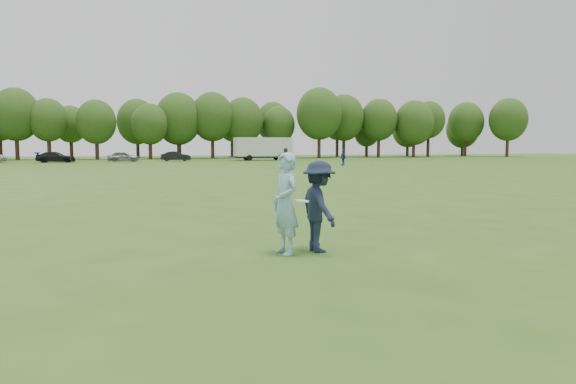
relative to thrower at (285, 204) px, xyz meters
name	(u,v)px	position (x,y,z in m)	size (l,w,h in m)	color
ground	(316,258)	(0.45, -0.52, -0.98)	(200.00, 200.00, 0.00)	#2E5016
thrower	(285,204)	(0.00, 0.00, 0.00)	(0.71, 0.47, 1.95)	#88B9D3
defender	(319,206)	(0.69, 0.03, -0.08)	(1.16, 0.66, 1.79)	#182236
player_far_b	(343,158)	(17.68, 40.53, -0.16)	(0.96, 0.40, 1.64)	navy
player_far_d	(286,156)	(13.49, 47.70, -0.06)	(1.69, 0.54, 1.82)	#252525
car_d	(56,157)	(-12.67, 59.17, -0.32)	(1.84, 4.54, 1.32)	black
car_e	(123,157)	(-4.79, 59.68, -0.31)	(1.57, 3.91, 1.33)	slate
car_f	(176,156)	(1.91, 60.68, -0.32)	(1.38, 3.96, 1.30)	black
field_cone	(372,164)	(20.57, 39.53, -0.83)	(0.28, 0.28, 0.30)	#ED510C
disc_in_play	(302,201)	(0.25, -0.26, 0.07)	(0.32, 0.32, 0.05)	white
cargo_trailer	(263,148)	(13.91, 60.92, 0.80)	(9.00, 2.75, 3.20)	silver
treeline	(177,120)	(3.26, 76.38, 5.29)	(130.35, 18.39, 11.74)	#332114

